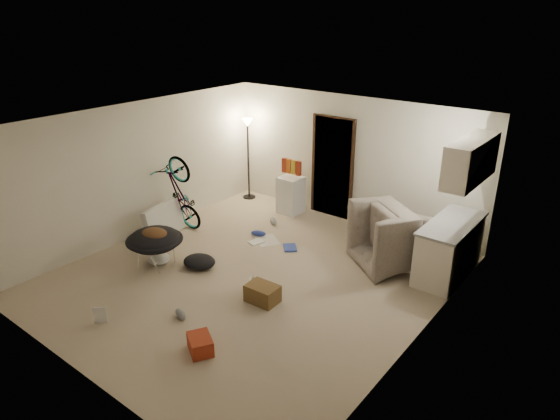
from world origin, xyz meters
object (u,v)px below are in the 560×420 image
Objects in this scene: juicer at (254,282)px; bicycle at (181,209)px; floor_lamp at (248,141)px; tv_box at (164,221)px; saucer_chair at (155,245)px; drink_case_b at (200,344)px; mini_fridge at (291,195)px; drink_case_a at (262,293)px; sofa at (408,235)px; kitchen_counter at (449,250)px; armchair at (402,242)px.

bicycle is at bearing 162.19° from juicer.
floor_lamp is 1.86× the size of tv_box.
saucer_chair is 1.15m from tv_box.
bicycle is 4.20× the size of drink_case_b.
mini_fridge reaches higher than drink_case_a.
tv_box reaches higher than drink_case_a.
sofa is 4.37m from drink_case_b.
floor_lamp reaches higher than bicycle.
bicycle is 2.69m from juicer.
floor_lamp is 1.16× the size of bicycle.
drink_case_a is 1.26× the size of drink_case_b.
mini_fridge is 0.79× the size of tv_box.
saucer_chair is at bearing -59.79° from tv_box.
sofa is 4.49m from tv_box.
saucer_chair reaches higher than drink_case_a.
juicer is (2.54, -0.38, -0.23)m from tv_box.
saucer_chair reaches higher than tv_box.
floor_lamp is at bearing 79.29° from tv_box.
drink_case_a is (2.10, 0.25, -0.26)m from saucer_chair.
drink_case_a is at bearing -57.66° from mini_fridge.
kitchen_counter is 1.54× the size of tv_box.
juicer is (-0.47, 1.58, -0.02)m from drink_case_b.
armchair is 2.89m from mini_fridge.
tv_box is 2.58m from juicer.
floor_lamp is 4.07m from sofa.
mini_fridge is at bearing 171.26° from kitchen_counter.
juicer is (-2.19, -2.26, -0.35)m from kitchen_counter.
juicer is (-1.43, -2.17, -0.29)m from armchair.
sofa is 4.07× the size of drink_case_a.
sofa is at bearing -2.91° from floor_lamp.
drink_case_b is at bearing -26.72° from saucer_chair.
armchair is 2.52× the size of drink_case_a.
floor_lamp is 1.21× the size of kitchen_counter.
armchair is 3.17× the size of drink_case_b.
bicycle is (-3.97, -1.35, 0.03)m from armchair.
bicycle is 0.45m from tv_box.
mini_fridge reaches higher than drink_case_b.
drink_case_a is (-1.84, -2.47, -0.31)m from kitchen_counter.
saucer_chair is at bearing 44.58° from sofa.
kitchen_counter is 4.94m from bicycle.
kitchen_counter is at bearing 51.14° from drink_case_a.
sofa is 3.07m from drink_case_a.
kitchen_counter is at bearing -7.66° from floor_lamp.
floor_lamp is at bearing 172.34° from kitchen_counter.
kitchen_counter is 3.21× the size of drink_case_a.
armchair is 1.26× the size of saucer_chair.
floor_lamp is 4.89× the size of drink_case_b.
sofa is at bearing 0.29° from mini_fridge.
mini_fridge is 3.14m from juicer.
bicycle is (-3.83, -1.89, 0.13)m from sofa.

